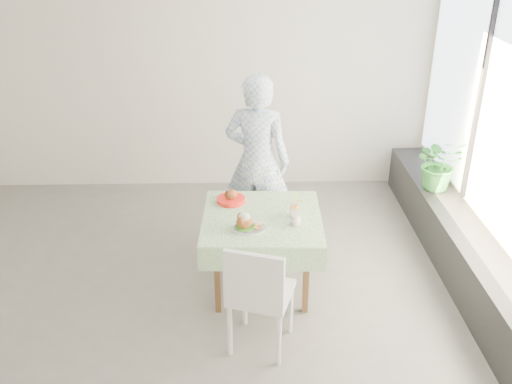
{
  "coord_description": "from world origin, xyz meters",
  "views": [
    {
      "loc": [
        0.7,
        -4.26,
        3.15
      ],
      "look_at": [
        0.82,
        0.23,
        0.96
      ],
      "focal_mm": 40.0,
      "sensor_mm": 36.0,
      "label": 1
    }
  ],
  "objects_px": {
    "cafe_table": "(262,244)",
    "chair_near": "(261,314)",
    "main_dish": "(246,224)",
    "diner": "(257,161)",
    "potted_plant": "(440,163)",
    "chair_far": "(255,224)",
    "juice_cup_orange": "(295,210)"
  },
  "relations": [
    {
      "from": "cafe_table",
      "to": "chair_near",
      "type": "bearing_deg",
      "value": -92.68
    },
    {
      "from": "chair_near",
      "to": "main_dish",
      "type": "distance_m",
      "value": 0.77
    },
    {
      "from": "chair_near",
      "to": "diner",
      "type": "height_order",
      "value": "diner"
    },
    {
      "from": "potted_plant",
      "to": "cafe_table",
      "type": "bearing_deg",
      "value": -151.48
    },
    {
      "from": "main_dish",
      "to": "potted_plant",
      "type": "distance_m",
      "value": 2.42
    },
    {
      "from": "cafe_table",
      "to": "chair_far",
      "type": "bearing_deg",
      "value": 93.21
    },
    {
      "from": "juice_cup_orange",
      "to": "potted_plant",
      "type": "xyz_separation_m",
      "value": [
        1.63,
        1.04,
        -0.01
      ]
    },
    {
      "from": "chair_far",
      "to": "main_dish",
      "type": "relative_size",
      "value": 2.8
    },
    {
      "from": "chair_far",
      "to": "juice_cup_orange",
      "type": "height_order",
      "value": "juice_cup_orange"
    },
    {
      "from": "cafe_table",
      "to": "chair_near",
      "type": "height_order",
      "value": "chair_near"
    },
    {
      "from": "chair_far",
      "to": "main_dish",
      "type": "distance_m",
      "value": 1.09
    },
    {
      "from": "cafe_table",
      "to": "main_dish",
      "type": "xyz_separation_m",
      "value": [
        -0.14,
        -0.22,
        0.33
      ]
    },
    {
      "from": "chair_far",
      "to": "potted_plant",
      "type": "bearing_deg",
      "value": 9.36
    },
    {
      "from": "potted_plant",
      "to": "juice_cup_orange",
      "type": "bearing_deg",
      "value": -147.43
    },
    {
      "from": "cafe_table",
      "to": "chair_far",
      "type": "relative_size",
      "value": 1.28
    },
    {
      "from": "diner",
      "to": "potted_plant",
      "type": "distance_m",
      "value": 1.95
    },
    {
      "from": "chair_near",
      "to": "juice_cup_orange",
      "type": "height_order",
      "value": "juice_cup_orange"
    },
    {
      "from": "cafe_table",
      "to": "juice_cup_orange",
      "type": "bearing_deg",
      "value": 0.48
    },
    {
      "from": "chair_far",
      "to": "main_dish",
      "type": "bearing_deg",
      "value": -95.99
    },
    {
      "from": "chair_far",
      "to": "diner",
      "type": "xyz_separation_m",
      "value": [
        0.03,
        0.14,
        0.65
      ]
    },
    {
      "from": "chair_near",
      "to": "potted_plant",
      "type": "distance_m",
      "value": 2.74
    },
    {
      "from": "chair_near",
      "to": "potted_plant",
      "type": "relative_size",
      "value": 1.67
    },
    {
      "from": "cafe_table",
      "to": "chair_near",
      "type": "relative_size",
      "value": 1.1
    },
    {
      "from": "cafe_table",
      "to": "juice_cup_orange",
      "type": "distance_m",
      "value": 0.45
    },
    {
      "from": "main_dish",
      "to": "potted_plant",
      "type": "relative_size",
      "value": 0.52
    },
    {
      "from": "diner",
      "to": "juice_cup_orange",
      "type": "height_order",
      "value": "diner"
    },
    {
      "from": "chair_near",
      "to": "cafe_table",
      "type": "bearing_deg",
      "value": 87.32
    },
    {
      "from": "potted_plant",
      "to": "chair_near",
      "type": "bearing_deg",
      "value": -136.63
    },
    {
      "from": "juice_cup_orange",
      "to": "chair_far",
      "type": "bearing_deg",
      "value": 114.73
    },
    {
      "from": "chair_far",
      "to": "diner",
      "type": "bearing_deg",
      "value": 79.65
    },
    {
      "from": "juice_cup_orange",
      "to": "potted_plant",
      "type": "bearing_deg",
      "value": 32.57
    },
    {
      "from": "cafe_table",
      "to": "diner",
      "type": "height_order",
      "value": "diner"
    }
  ]
}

